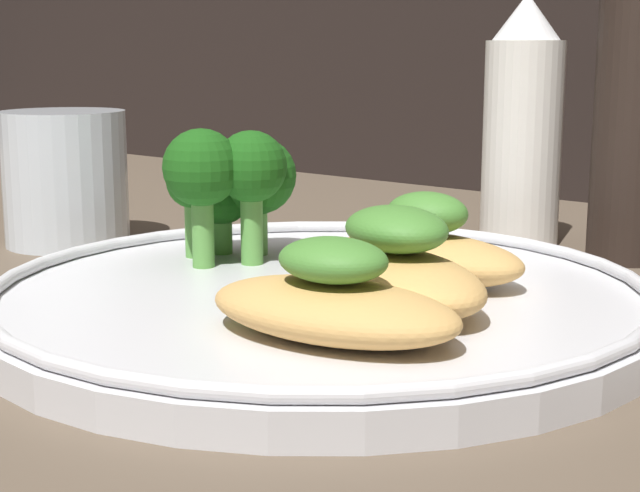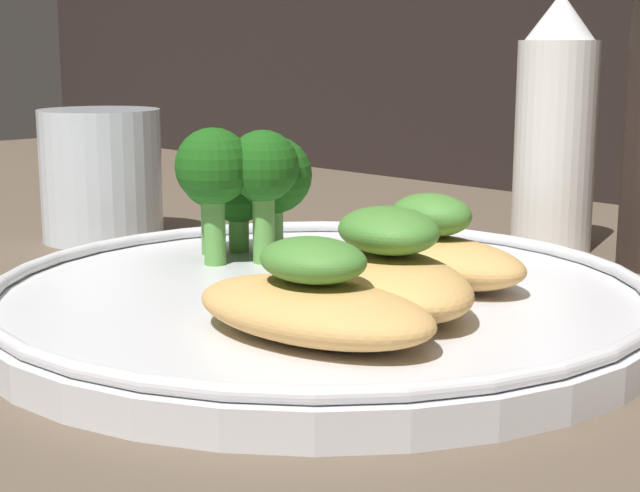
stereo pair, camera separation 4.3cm
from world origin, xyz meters
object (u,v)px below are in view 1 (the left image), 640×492
Objects in this scene: plate at (320,299)px; pepper_grinder at (632,112)px; drinking_glass at (65,178)px; broccoli_bunch at (232,179)px; sauce_bottle at (523,128)px.

pepper_grinder is (5.19, 20.76, 7.42)cm from plate.
pepper_grinder is 2.24× the size of drinking_glass.
broccoli_bunch is 19.61cm from sauce_bottle.
sauce_bottle reaches higher than drinking_glass.
plate is 9.05cm from broccoli_bunch.
broccoli_bunch is at bearing -4.86° from drinking_glass.
broccoli_bunch is at bearing 163.89° from plate.
plate is at bearing -8.61° from drinking_glass.
drinking_glass is at bearing 171.39° from plate.
pepper_grinder is at bearing 55.57° from broccoli_bunch.
pepper_grinder is at bearing -0.00° from sauce_bottle.
broccoli_bunch is 0.49× the size of sauce_bottle.
sauce_bottle reaches higher than broccoli_bunch.
pepper_grinder is (6.69, -0.00, 1.23)cm from sauce_bottle.
sauce_bottle is 1.84× the size of drinking_glass.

